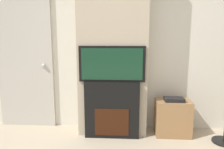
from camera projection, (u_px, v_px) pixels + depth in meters
wall_back at (114, 42)px, 3.31m from camera, size 6.00×0.06×2.70m
chimney_breast at (113, 42)px, 3.10m from camera, size 0.98×0.36×2.70m
fireplace at (112, 110)px, 3.09m from camera, size 0.77×0.15×0.81m
television at (112, 64)px, 2.97m from camera, size 0.90×0.07×0.49m
media_stand at (173, 117)px, 3.17m from camera, size 0.50×0.32×0.57m
entry_door at (25, 62)px, 3.40m from camera, size 0.88×0.09×2.06m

